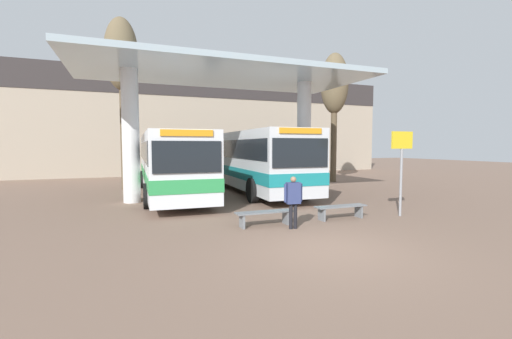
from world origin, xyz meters
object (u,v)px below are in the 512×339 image
Objects in this scene: transit_bus_center_bay at (256,159)px; poplar_tree_behind_right at (121,57)px; poplar_tree_behind_left at (334,87)px; pedestrian_waiting at (293,197)px; transit_bus_left_bay at (170,161)px; waiting_bench_near_pillar at (341,209)px; info_sign_platform at (402,156)px; waiting_bench_mid_platform at (265,215)px; parked_car_street at (292,164)px.

poplar_tree_behind_right reaches higher than transit_bus_center_bay.
poplar_tree_behind_left is at bearing -3.12° from poplar_tree_behind_right.
poplar_tree_behind_left is (8.91, 11.14, 5.55)m from pedestrian_waiting.
transit_bus_center_bay reaches higher than transit_bus_left_bay.
waiting_bench_near_pillar is 0.21× the size of poplar_tree_behind_left.
poplar_tree_behind_right is at bearing 128.06° from info_sign_platform.
info_sign_platform is 0.34× the size of poplar_tree_behind_left.
transit_bus_left_bay is 6.60× the size of waiting_bench_near_pillar.
poplar_tree_behind_right is (-6.57, 3.88, 5.62)m from transit_bus_center_bay.
poplar_tree_behind_left is 13.62m from poplar_tree_behind_right.
poplar_tree_behind_right is (-9.07, 11.58, 5.29)m from info_sign_platform.
info_sign_platform reaches higher than waiting_bench_mid_platform.
pedestrian_waiting is (-4.41, -0.31, -1.17)m from info_sign_platform.
pedestrian_waiting is at bearing -68.59° from poplar_tree_behind_right.
info_sign_platform is at bearing 9.33° from pedestrian_waiting.
poplar_tree_behind_right is at bearing -53.63° from transit_bus_left_bay.
parked_car_street is (11.07, 8.05, -0.74)m from transit_bus_left_bay.
info_sign_platform is 15.63m from poplar_tree_behind_right.
parked_car_street is (-0.31, 5.64, -5.53)m from poplar_tree_behind_left.
waiting_bench_near_pillar is at bearing 121.36° from transit_bus_left_bay.
transit_bus_left_bay is at bearing 102.64° from waiting_bench_mid_platform.
poplar_tree_behind_right is (-2.18, 3.15, 5.70)m from transit_bus_left_bay.
info_sign_platform is 0.31× the size of poplar_tree_behind_right.
transit_bus_left_bay is 1.17× the size of transit_bus_center_bay.
info_sign_platform is 17.04m from parked_car_street.
transit_bus_center_bay is 11.07m from parked_car_street.
transit_bus_left_bay is at bearing 129.25° from info_sign_platform.
pedestrian_waiting is 0.18× the size of poplar_tree_behind_left.
info_sign_platform is (2.27, -0.33, 1.78)m from waiting_bench_near_pillar.
waiting_bench_mid_platform is 1.10m from pedestrian_waiting.
pedestrian_waiting is 0.35× the size of parked_car_street.
transit_bus_center_bay is at bearing -30.57° from poplar_tree_behind_right.
poplar_tree_behind_right reaches higher than pedestrian_waiting.
pedestrian_waiting reaches higher than waiting_bench_mid_platform.
waiting_bench_mid_platform is at bearing 141.62° from pedestrian_waiting.
waiting_bench_mid_platform is at bearing -70.44° from poplar_tree_behind_right.
pedestrian_waiting is at bearing -128.64° from poplar_tree_behind_left.
poplar_tree_behind_left reaches higher than parked_car_street.
transit_bus_left_bay is 2.76× the size of parked_car_street.
pedestrian_waiting is (2.48, -8.73, -0.76)m from transit_bus_left_bay.
parked_car_street is (6.68, 8.79, -0.83)m from transit_bus_center_bay.
transit_bus_center_bay reaches higher than pedestrian_waiting.
transit_bus_center_bay is 8.99m from poplar_tree_behind_left.
transit_bus_left_bay is at bearing 111.21° from pedestrian_waiting.
poplar_tree_behind_left is at bearing -154.16° from transit_bus_center_bay.
info_sign_platform is at bearing -3.70° from waiting_bench_mid_platform.
transit_bus_left_bay is 4.45m from transit_bus_center_bay.
info_sign_platform is at bearing -51.94° from poplar_tree_behind_right.
pedestrian_waiting is (0.66, -0.63, 0.61)m from waiting_bench_mid_platform.
transit_bus_center_bay is 8.09m from info_sign_platform.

